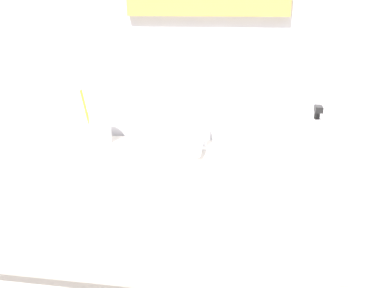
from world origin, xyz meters
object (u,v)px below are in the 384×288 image
at_px(faucet, 202,136).
at_px(toothbrush_cup, 98,126).
at_px(toothbrush_white, 105,113).
at_px(soap_dispenser, 314,139).
at_px(toothbrush_yellow, 86,110).

bearing_deg(faucet, toothbrush_cup, 176.51).
xyz_separation_m(toothbrush_white, soap_dispenser, (0.61, -0.02, -0.04)).
distance_m(toothbrush_cup, toothbrush_yellow, 0.08).
height_order(faucet, toothbrush_yellow, toothbrush_yellow).
distance_m(toothbrush_white, toothbrush_yellow, 0.06).
bearing_deg(faucet, toothbrush_yellow, -176.22).
relative_size(toothbrush_cup, toothbrush_white, 0.62).
bearing_deg(soap_dispenser, faucet, 175.61).
bearing_deg(toothbrush_white, toothbrush_cup, 146.44).
height_order(toothbrush_white, soap_dispenser, toothbrush_white).
relative_size(toothbrush_white, soap_dispenser, 1.10).
distance_m(faucet, toothbrush_cup, 0.33).
distance_m(faucet, soap_dispenser, 0.32).
bearing_deg(toothbrush_cup, faucet, -3.49).
relative_size(toothbrush_yellow, soap_dispenser, 1.27).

